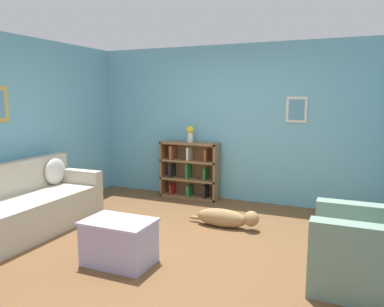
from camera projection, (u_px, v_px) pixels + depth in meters
ground_plane at (179, 246)px, 4.43m from camera, size 14.00×14.00×0.00m
wall_back at (235, 124)px, 6.28m from camera, size 5.60×0.13×2.60m
wall_left at (13, 129)px, 5.23m from camera, size 0.13×5.00×2.60m
couch at (28, 207)px, 4.87m from camera, size 0.82×1.98×0.89m
bookshelf at (190, 170)px, 6.53m from camera, size 1.04×0.28×0.97m
recliner_chair at (370, 248)px, 3.40m from camera, size 0.88×0.85×1.07m
coffee_table at (119, 241)px, 3.92m from camera, size 0.72×0.49×0.47m
dog at (227, 218)px, 5.04m from camera, size 1.02×0.22×0.27m
vase at (190, 133)px, 6.40m from camera, size 0.13×0.13×0.29m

